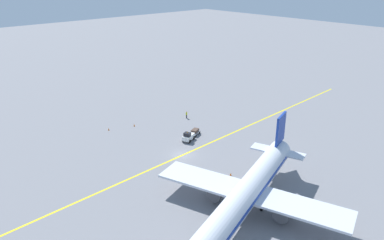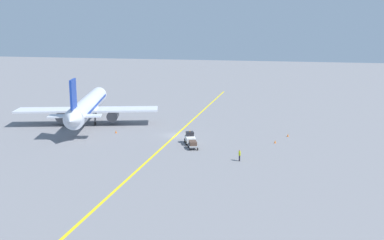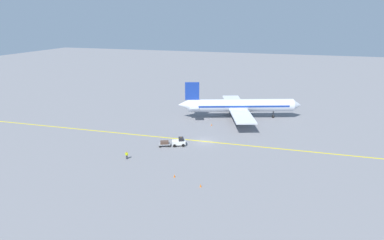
# 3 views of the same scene
# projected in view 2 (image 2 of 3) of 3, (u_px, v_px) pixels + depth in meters

# --- Properties ---
(ground_plane) EXTENTS (400.00, 400.00, 0.00)m
(ground_plane) POSITION_uv_depth(u_px,v_px,m) (176.00, 135.00, 81.27)
(ground_plane) COLOR slate
(apron_yellow_centreline) EXTENTS (5.62, 119.90, 0.01)m
(apron_yellow_centreline) POSITION_uv_depth(u_px,v_px,m) (176.00, 135.00, 81.27)
(apron_yellow_centreline) COLOR yellow
(apron_yellow_centreline) RESTS_ON ground
(airplane_at_gate) EXTENTS (28.22, 34.63, 10.60)m
(airplane_at_gate) POSITION_uv_depth(u_px,v_px,m) (88.00, 106.00, 90.23)
(airplane_at_gate) COLOR silver
(airplane_at_gate) RESTS_ON ground
(baggage_tug_white) EXTENTS (2.64, 3.35, 2.11)m
(baggage_tug_white) POSITION_uv_depth(u_px,v_px,m) (190.00, 138.00, 75.29)
(baggage_tug_white) COLOR white
(baggage_tug_white) RESTS_ON ground
(baggage_cart_trailing) EXTENTS (2.30, 2.94, 1.24)m
(baggage_cart_trailing) POSITION_uv_depth(u_px,v_px,m) (193.00, 144.00, 72.12)
(baggage_cart_trailing) COLOR gray
(baggage_cart_trailing) RESTS_ON ground
(ground_crew_worker) EXTENTS (0.35, 0.54, 1.68)m
(ground_crew_worker) POSITION_uv_depth(u_px,v_px,m) (240.00, 155.00, 65.29)
(ground_crew_worker) COLOR #23232D
(ground_crew_worker) RESTS_ON ground
(traffic_cone_near_nose) EXTENTS (0.32, 0.32, 0.55)m
(traffic_cone_near_nose) POSITION_uv_depth(u_px,v_px,m) (288.00, 135.00, 80.32)
(traffic_cone_near_nose) COLOR orange
(traffic_cone_near_nose) RESTS_ON ground
(traffic_cone_mid_apron) EXTENTS (0.32, 0.32, 0.55)m
(traffic_cone_mid_apron) POSITION_uv_depth(u_px,v_px,m) (116.00, 132.00, 82.98)
(traffic_cone_mid_apron) COLOR orange
(traffic_cone_mid_apron) RESTS_ON ground
(traffic_cone_by_wingtip) EXTENTS (0.32, 0.32, 0.55)m
(traffic_cone_by_wingtip) POSITION_uv_depth(u_px,v_px,m) (275.00, 142.00, 75.64)
(traffic_cone_by_wingtip) COLOR orange
(traffic_cone_by_wingtip) RESTS_ON ground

